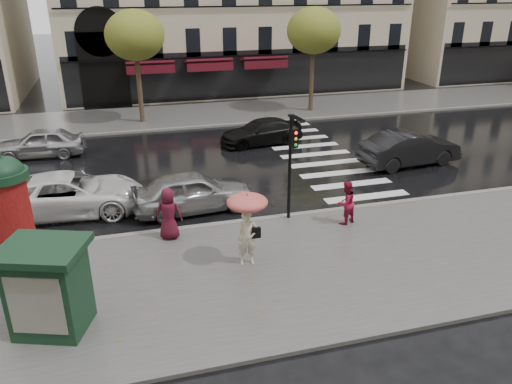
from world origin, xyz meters
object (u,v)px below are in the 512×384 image
object	(u,v)px
man_burgundy	(169,214)
car_white	(69,194)
car_black	(261,132)
morris_column	(9,208)
woman_red	(346,203)
woman_umbrella	(247,218)
traffic_light	(291,158)
car_far_silver	(40,143)
car_silver	(193,192)
newsstand	(48,287)
car_darkgrey	(410,148)

from	to	relation	value
man_burgundy	car_white	distance (m)	4.63
car_white	car_black	distance (m)	11.31
morris_column	car_black	bearing A→B (deg)	43.46
woman_red	morris_column	xyz separation A→B (m)	(-10.70, 0.22, 1.03)
man_burgundy	morris_column	distance (m)	4.72
woman_umbrella	traffic_light	size ratio (longest dim) A/B	0.61
woman_red	traffic_light	distance (m)	2.48
car_far_silver	woman_umbrella	bearing A→B (deg)	32.59
car_silver	car_far_silver	distance (m)	10.40
car_white	traffic_light	bearing A→B (deg)	-106.67
car_black	car_far_silver	xyz separation A→B (m)	(-11.09, 0.84, 0.07)
newsstand	car_white	bearing A→B (deg)	90.32
morris_column	car_black	size ratio (longest dim) A/B	0.85
woman_umbrella	car_silver	world-z (taller)	woman_umbrella
woman_umbrella	car_darkgrey	world-z (taller)	woman_umbrella
car_darkgrey	car_black	distance (m)	7.71
man_burgundy	car_white	size ratio (longest dim) A/B	0.32
woman_red	traffic_light	xyz separation A→B (m)	(-1.75, 0.88, 1.52)
car_darkgrey	car_far_silver	xyz separation A→B (m)	(-16.90, 5.91, -0.09)
morris_column	car_black	xyz separation A→B (m)	(10.57, 10.02, -1.29)
woman_umbrella	woman_red	bearing A→B (deg)	23.56
man_burgundy	traffic_light	size ratio (longest dim) A/B	0.46
man_burgundy	newsstand	bearing A→B (deg)	67.85
woman_red	car_black	distance (m)	10.23
woman_red	car_far_silver	size ratio (longest dim) A/B	0.38
newsstand	car_darkgrey	distance (m)	17.33
woman_umbrella	car_far_silver	distance (m)	14.74
woman_red	car_far_silver	distance (m)	15.76
car_darkgrey	car_far_silver	world-z (taller)	car_darkgrey
woman_red	car_black	world-z (taller)	woman_red
traffic_light	car_black	bearing A→B (deg)	80.15
car_darkgrey	car_black	bearing A→B (deg)	42.67
man_burgundy	car_far_silver	size ratio (longest dim) A/B	0.42
man_burgundy	newsstand	xyz separation A→B (m)	(-3.28, -3.99, 0.30)
car_silver	car_darkgrey	distance (m)	10.91
car_silver	car_darkgrey	bearing A→B (deg)	-82.47
car_far_silver	car_darkgrey	bearing A→B (deg)	73.94
morris_column	newsstand	size ratio (longest dim) A/B	1.62
car_black	car_darkgrey	bearing A→B (deg)	41.62
morris_column	traffic_light	world-z (taller)	traffic_light
woman_umbrella	morris_column	size ratio (longest dim) A/B	0.61
newsstand	car_silver	world-z (taller)	newsstand
newsstand	car_white	distance (m)	7.23
car_silver	car_white	size ratio (longest dim) A/B	0.82
woman_red	car_darkgrey	world-z (taller)	woman_red
woman_umbrella	traffic_light	bearing A→B (deg)	49.39
woman_umbrella	car_darkgrey	size ratio (longest dim) A/B	0.48
woman_umbrella	newsstand	world-z (taller)	woman_umbrella
car_darkgrey	car_white	distance (m)	15.15
car_silver	car_black	size ratio (longest dim) A/B	1.01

